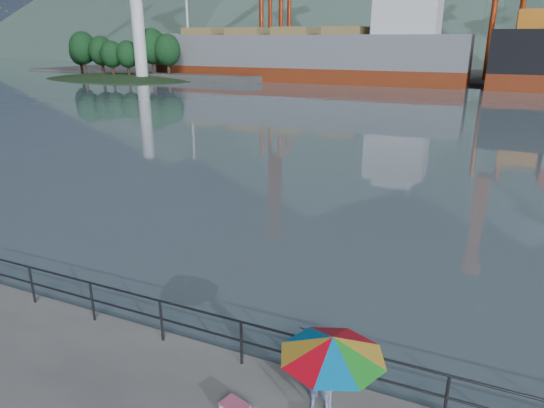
{
  "coord_description": "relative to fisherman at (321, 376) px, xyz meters",
  "views": [
    {
      "loc": [
        5.08,
        -5.75,
        6.41
      ],
      "look_at": [
        -0.26,
        6.0,
        2.0
      ],
      "focal_mm": 32.0,
      "sensor_mm": 36.0,
      "label": 1
    }
  ],
  "objects": [
    {
      "name": "guardrail",
      "position": [
        -2.92,
        0.6,
        -0.23
      ],
      "size": [
        22.0,
        0.06,
        1.03
      ],
      "color": "#2D3033",
      "rests_on": "ground"
    },
    {
      "name": "fishing_rod",
      "position": [
        -0.48,
        1.04,
        -0.75
      ],
      "size": [
        0.04,
        1.85,
        1.3
      ],
      "primitive_type": "cylinder",
      "rotation": [
        0.96,
        0.0,
        0.02
      ],
      "color": "black",
      "rests_on": "ground"
    },
    {
      "name": "fisherman",
      "position": [
        0.0,
        0.0,
        0.0
      ],
      "size": [
        0.6,
        0.45,
        1.49
      ],
      "primitive_type": "imported",
      "rotation": [
        0.0,
        0.0,
        0.19
      ],
      "color": "#244490",
      "rests_on": "ground"
    },
    {
      "name": "beach_umbrella",
      "position": [
        0.38,
        -0.68,
        1.16
      ],
      "size": [
        1.72,
        1.72,
        2.09
      ],
      "color": "white",
      "rests_on": "ground"
    },
    {
      "name": "bulk_carrier",
      "position": [
        -25.76,
        70.53,
        3.37
      ],
      "size": [
        51.87,
        8.98,
        14.5
      ],
      "color": "maroon",
      "rests_on": "ground"
    },
    {
      "name": "far_dock",
      "position": [
        7.08,
        91.9,
        -0.75
      ],
      "size": [
        200.0,
        40.0,
        0.4
      ],
      "primitive_type": "cube",
      "color": "#514F4C",
      "rests_on": "ground"
    },
    {
      "name": "lighthouse_islet",
      "position": [
        -57.89,
        60.89,
        -0.49
      ],
      "size": [
        48.0,
        26.4,
        19.2
      ],
      "color": "#263F1E",
      "rests_on": "ground"
    },
    {
      "name": "harbor_water",
      "position": [
        -2.92,
        128.9,
        -0.75
      ],
      "size": [
        500.0,
        280.0,
        0.0
      ],
      "primitive_type": "cube",
      "color": "slate",
      "rests_on": "ground"
    }
  ]
}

